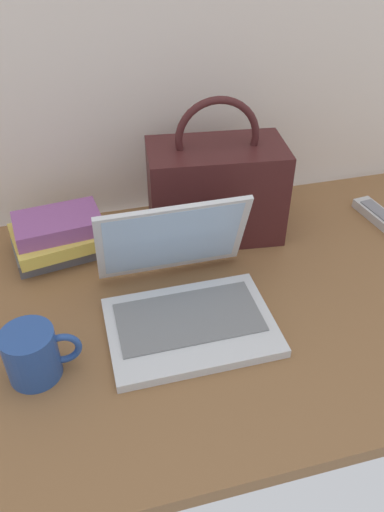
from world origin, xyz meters
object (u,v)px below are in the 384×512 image
object	(u,v)px
coffee_mug	(33,354)
book_stack	(60,236)
laptop	(184,295)
handbag	(216,189)
remote_control_near	(380,217)

from	to	relation	value
coffee_mug	book_stack	distance (m)	0.34
laptop	handbag	world-z (taller)	handbag
handbag	remote_control_near	bearing A→B (deg)	-8.32
remote_control_near	handbag	xyz separation A→B (m)	(-0.41, 0.06, 0.10)
handbag	coffee_mug	bearing A→B (deg)	-141.68
laptop	coffee_mug	bearing A→B (deg)	-163.99
remote_control_near	handbag	bearing A→B (deg)	171.68
book_stack	handbag	bearing A→B (deg)	-1.05
remote_control_near	handbag	distance (m)	0.42
handbag	book_stack	bearing A→B (deg)	178.95
coffee_mug	remote_control_near	bearing A→B (deg)	18.18
coffee_mug	laptop	bearing A→B (deg)	16.01
laptop	book_stack	xyz separation A→B (m)	(-0.22, 0.26, 0.00)
laptop	coffee_mug	world-z (taller)	laptop
handbag	book_stack	size ratio (longest dim) A/B	1.48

